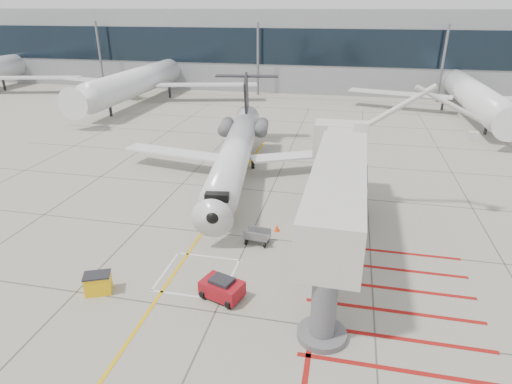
% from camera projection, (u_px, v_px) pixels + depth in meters
% --- Properties ---
extents(ground_plane, '(260.00, 260.00, 0.00)m').
position_uv_depth(ground_plane, '(235.00, 269.00, 25.63)').
color(ground_plane, '#9B9886').
rests_on(ground_plane, ground).
extents(regional_jet, '(26.87, 31.95, 7.59)m').
position_uv_depth(regional_jet, '(232.00, 146.00, 35.63)').
color(regional_jet, silver).
rests_on(regional_jet, ground_plane).
extents(jet_bridge, '(10.13, 20.66, 8.18)m').
position_uv_depth(jet_bridge, '(337.00, 200.00, 25.01)').
color(jet_bridge, silver).
rests_on(jet_bridge, ground_plane).
extents(pushback_tug, '(2.52, 2.00, 1.28)m').
position_uv_depth(pushback_tug, '(222.00, 288.00, 22.90)').
color(pushback_tug, maroon).
rests_on(pushback_tug, ground_plane).
extents(spill_bin, '(1.61, 1.37, 1.18)m').
position_uv_depth(spill_bin, '(98.00, 283.00, 23.34)').
color(spill_bin, yellow).
rests_on(spill_bin, ground_plane).
extents(baggage_cart, '(1.72, 1.19, 1.03)m').
position_uv_depth(baggage_cart, '(257.00, 236.00, 28.24)').
color(baggage_cart, '#5A5A5F').
rests_on(baggage_cart, ground_plane).
extents(ground_power_unit, '(2.69, 1.64, 2.09)m').
position_uv_depth(ground_power_unit, '(325.00, 219.00, 29.41)').
color(ground_power_unit, beige).
rests_on(ground_power_unit, ground_plane).
extents(cone_nose, '(0.37, 0.37, 0.51)m').
position_uv_depth(cone_nose, '(227.00, 211.00, 32.37)').
color(cone_nose, orange).
rests_on(cone_nose, ground_plane).
extents(cone_side, '(0.36, 0.36, 0.50)m').
position_uv_depth(cone_side, '(277.00, 228.00, 29.89)').
color(cone_side, '#FF430D').
rests_on(cone_side, ground_plane).
extents(terminal_building, '(180.00, 28.00, 14.00)m').
position_uv_depth(terminal_building, '(375.00, 47.00, 83.61)').
color(terminal_building, gray).
rests_on(terminal_building, ground_plane).
extents(terminal_glass_band, '(180.00, 0.10, 6.00)m').
position_uv_depth(terminal_glass_band, '(379.00, 49.00, 70.63)').
color(terminal_glass_band, black).
rests_on(terminal_glass_band, ground_plane).
extents(bg_aircraft_b, '(36.62, 40.69, 12.21)m').
position_uv_depth(bg_aircraft_b, '(145.00, 62.00, 69.64)').
color(bg_aircraft_b, silver).
rests_on(bg_aircraft_b, ground_plane).
extents(bg_aircraft_c, '(33.62, 37.35, 11.21)m').
position_uv_depth(bg_aircraft_c, '(472.00, 74.00, 60.25)').
color(bg_aircraft_c, silver).
rests_on(bg_aircraft_c, ground_plane).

